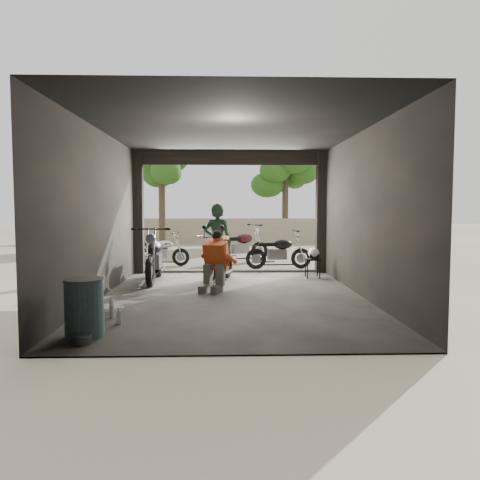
{
  "coord_description": "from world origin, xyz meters",
  "views": [
    {
      "loc": [
        -0.12,
        -8.84,
        1.74
      ],
      "look_at": [
        0.17,
        0.6,
        1.08
      ],
      "focal_mm": 35.0,
      "sensor_mm": 36.0,
      "label": 1
    }
  ],
  "objects": [
    {
      "name": "outside_bike_a",
      "position": [
        -2.03,
        5.08,
        0.5
      ],
      "size": [
        1.56,
        0.84,
        1.0
      ],
      "primitive_type": null,
      "rotation": [
        0.0,
        0.0,
        1.41
      ],
      "color": "black",
      "rests_on": "ground"
    },
    {
      "name": "left_bike",
      "position": [
        -1.77,
        2.0,
        0.64
      ],
      "size": [
        0.82,
        1.92,
        1.29
      ],
      "primitive_type": null,
      "rotation": [
        0.0,
        0.0,
        0.02
      ],
      "color": "black",
      "rests_on": "ground"
    },
    {
      "name": "outside_bike_c",
      "position": [
        1.37,
        4.23,
        0.55
      ],
      "size": [
        1.68,
        0.81,
        1.1
      ],
      "primitive_type": null,
      "rotation": [
        0.0,
        0.0,
        1.66
      ],
      "color": "black",
      "rests_on": "ground"
    },
    {
      "name": "tree_left",
      "position": [
        -3.0,
        12.5,
        3.99
      ],
      "size": [
        2.2,
        2.2,
        5.6
      ],
      "color": "#382B1E",
      "rests_on": "ground"
    },
    {
      "name": "stool",
      "position": [
        2.0,
        2.43,
        0.42
      ],
      "size": [
        0.35,
        0.35,
        0.49
      ],
      "rotation": [
        0.0,
        0.0,
        -0.01
      ],
      "color": "black",
      "rests_on": "ground"
    },
    {
      "name": "garage",
      "position": [
        0.0,
        0.55,
        1.28
      ],
      "size": [
        7.0,
        7.13,
        3.2
      ],
      "color": "#2D2B28",
      "rests_on": "ground"
    },
    {
      "name": "boundary_wall",
      "position": [
        0.0,
        14.0,
        0.6
      ],
      "size": [
        18.0,
        0.3,
        1.2
      ],
      "primitive_type": "cube",
      "color": "gray",
      "rests_on": "ground"
    },
    {
      "name": "ground",
      "position": [
        0.0,
        0.0,
        0.0
      ],
      "size": [
        80.0,
        80.0,
        0.0
      ],
      "primitive_type": "plane",
      "color": "#7A6D56",
      "rests_on": "ground"
    },
    {
      "name": "oil_drum",
      "position": [
        -2.0,
        -2.66,
        0.39
      ],
      "size": [
        0.65,
        0.65,
        0.79
      ],
      "primitive_type": "cylinder",
      "rotation": [
        0.0,
        0.0,
        -0.35
      ],
      "color": "slate",
      "rests_on": "ground"
    },
    {
      "name": "tree_right",
      "position": [
        2.8,
        14.0,
        3.56
      ],
      "size": [
        2.2,
        2.2,
        5.0
      ],
      "color": "#382B1E",
      "rests_on": "ground"
    },
    {
      "name": "outside_bike_b",
      "position": [
        0.36,
        5.74,
        0.6
      ],
      "size": [
        1.9,
        1.52,
        1.2
      ],
      "primitive_type": null,
      "rotation": [
        0.0,
        0.0,
        2.1
      ],
      "color": "#471119",
      "rests_on": "ground"
    },
    {
      "name": "sign_post",
      "position": [
        3.83,
        4.92,
        1.55
      ],
      "size": [
        0.77,
        0.08,
        2.31
      ],
      "rotation": [
        0.0,
        0.0,
        -0.01
      ],
      "color": "black",
      "rests_on": "ground"
    },
    {
      "name": "main_bike",
      "position": [
        -0.27,
        1.91,
        0.56
      ],
      "size": [
        1.13,
        1.8,
        1.12
      ],
      "primitive_type": null,
      "rotation": [
        0.0,
        0.0,
        -0.29
      ],
      "color": "white",
      "rests_on": "ground"
    },
    {
      "name": "mechanic",
      "position": [
        -0.36,
        0.67,
        0.61
      ],
      "size": [
        0.86,
        0.99,
        1.21
      ],
      "primitive_type": null,
      "rotation": [
        0.0,
        0.0,
        -0.33
      ],
      "color": "#D24F1C",
      "rests_on": "ground"
    },
    {
      "name": "helmet",
      "position": [
        2.03,
        2.46,
        0.62
      ],
      "size": [
        0.34,
        0.35,
        0.26
      ],
      "primitive_type": "ellipsoid",
      "rotation": [
        0.0,
        0.0,
        0.25
      ],
      "color": "white",
      "rests_on": "stool"
    },
    {
      "name": "rider",
      "position": [
        -0.31,
        2.15,
        0.91
      ],
      "size": [
        0.77,
        0.62,
        1.83
      ],
      "primitive_type": "imported",
      "rotation": [
        0.0,
        0.0,
        2.83
      ],
      "color": "#172E22",
      "rests_on": "ground"
    }
  ]
}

